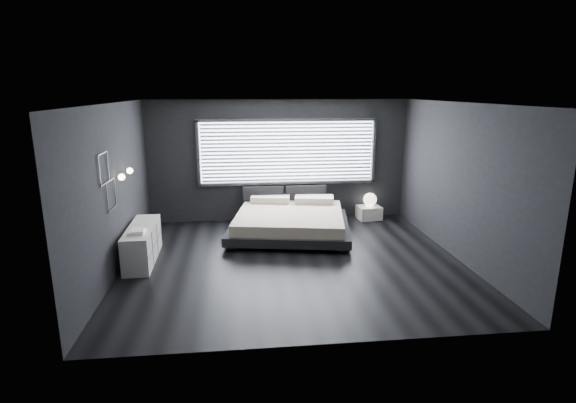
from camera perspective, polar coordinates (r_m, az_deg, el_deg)
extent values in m
plane|color=black|center=(8.19, 0.67, -7.57)|extent=(6.00, 6.00, 0.00)
plane|color=silver|center=(7.61, 0.73, 12.42)|extent=(6.00, 6.00, 0.00)
cube|color=black|center=(10.47, -1.17, 5.18)|extent=(6.00, 0.04, 2.80)
cube|color=black|center=(5.15, 4.50, -4.30)|extent=(6.00, 0.04, 2.80)
cube|color=black|center=(7.99, -21.18, 1.41)|extent=(0.04, 5.50, 2.80)
cube|color=black|center=(8.67, 20.79, 2.39)|extent=(0.04, 5.50, 2.80)
cube|color=white|center=(10.44, -0.07, 6.32)|extent=(4.00, 0.02, 1.38)
cube|color=#47474C|center=(10.39, -11.37, 6.00)|extent=(0.06, 0.08, 1.48)
cube|color=#47474C|center=(10.83, 10.81, 6.35)|extent=(0.06, 0.08, 1.48)
cube|color=#47474C|center=(10.34, -0.05, 10.31)|extent=(4.14, 0.08, 0.06)
cube|color=#47474C|center=(10.53, -0.05, 2.36)|extent=(4.14, 0.08, 0.06)
cube|color=silver|center=(10.38, -0.03, 6.28)|extent=(3.94, 0.03, 1.32)
cube|color=black|center=(10.50, -3.16, 0.56)|extent=(0.96, 0.16, 0.52)
cube|color=black|center=(10.60, 2.24, 0.70)|extent=(0.96, 0.16, 0.52)
cylinder|color=silver|center=(7.99, -20.87, 2.90)|extent=(0.10, 0.02, 0.02)
sphere|color=#FFE5B7|center=(7.97, -20.38, 2.92)|extent=(0.11, 0.11, 0.11)
cylinder|color=silver|center=(8.56, -19.91, 3.68)|extent=(0.10, 0.02, 0.02)
sphere|color=#FFE5B7|center=(8.54, -19.45, 3.70)|extent=(0.11, 0.11, 0.11)
cube|color=#47474C|center=(7.35, -22.51, 5.66)|extent=(0.01, 0.46, 0.02)
cube|color=#47474C|center=(7.42, -22.18, 2.15)|extent=(0.01, 0.46, 0.02)
cube|color=#47474C|center=(7.60, -21.88, 4.20)|extent=(0.01, 0.02, 0.46)
cube|color=#47474C|center=(7.16, -22.82, 3.56)|extent=(0.01, 0.02, 0.46)
cube|color=#47474C|center=(7.66, -21.68, 2.46)|extent=(0.01, 0.46, 0.02)
cube|color=#47474C|center=(7.76, -21.38, -0.87)|extent=(0.01, 0.46, 0.02)
cube|color=#47474C|center=(7.92, -21.11, 1.17)|extent=(0.01, 0.02, 0.46)
cube|color=#47474C|center=(7.49, -21.97, 0.38)|extent=(0.01, 0.02, 0.46)
cube|color=black|center=(8.86, -7.05, -5.65)|extent=(0.16, 0.16, 0.09)
cube|color=black|center=(8.73, 6.88, -5.96)|extent=(0.16, 0.16, 0.09)
cube|color=black|center=(10.64, -5.17, -2.21)|extent=(0.16, 0.16, 0.09)
cube|color=black|center=(10.53, 6.35, -2.42)|extent=(0.16, 0.16, 0.09)
cube|color=black|center=(9.59, 0.24, -3.16)|extent=(2.84, 2.75, 0.18)
cube|color=#B8A994|center=(9.53, 0.24, -2.00)|extent=(2.55, 2.55, 0.22)
cube|color=beige|center=(10.36, -2.24, 0.37)|extent=(0.94, 0.62, 0.15)
cube|color=beige|center=(10.31, 3.34, 0.28)|extent=(0.94, 0.62, 0.15)
cube|color=white|center=(10.90, 10.22, -1.39)|extent=(0.58, 0.50, 0.31)
sphere|color=white|center=(10.85, 10.36, 0.25)|extent=(0.32, 0.32, 0.32)
cube|color=white|center=(8.52, -17.99, -5.10)|extent=(0.48, 1.62, 0.64)
cube|color=#47474C|center=(8.49, -16.48, -5.07)|extent=(0.04, 1.59, 0.62)
cube|color=white|center=(8.07, -18.61, -3.69)|extent=(0.25, 0.33, 0.04)
cube|color=white|center=(8.04, -18.59, -3.50)|extent=(0.24, 0.31, 0.03)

